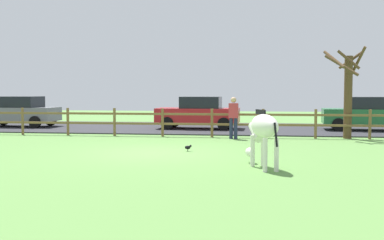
% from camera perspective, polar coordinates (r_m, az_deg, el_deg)
% --- Properties ---
extents(ground_plane, '(60.00, 60.00, 0.00)m').
position_cam_1_polar(ground_plane, '(13.93, -4.92, -4.08)').
color(ground_plane, '#5B8C42').
extents(parking_asphalt, '(28.00, 7.40, 0.05)m').
position_cam_1_polar(parking_asphalt, '(23.04, 0.23, -0.99)').
color(parking_asphalt, '#2D2D33').
rests_on(parking_asphalt, ground_plane).
extents(paddock_fence, '(20.66, 0.11, 1.16)m').
position_cam_1_polar(paddock_fence, '(18.88, -3.70, -0.04)').
color(paddock_fence, brown).
rests_on(paddock_fence, ground_plane).
extents(bare_tree, '(1.62, 1.62, 3.61)m').
position_cam_1_polar(bare_tree, '(18.95, 18.86, 3.53)').
color(bare_tree, '#513A23').
rests_on(bare_tree, ground_plane).
extents(zebra, '(0.96, 1.85, 1.41)m').
position_cam_1_polar(zebra, '(11.07, 8.85, -1.25)').
color(zebra, white).
rests_on(zebra, ground_plane).
extents(crow_on_grass, '(0.21, 0.10, 0.20)m').
position_cam_1_polar(crow_on_grass, '(14.16, -0.50, -3.43)').
color(crow_on_grass, black).
rests_on(crow_on_grass, ground_plane).
extents(parked_car_red, '(4.05, 1.98, 1.56)m').
position_cam_1_polar(parked_car_red, '(22.27, 0.84, 0.96)').
color(parked_car_red, red).
rests_on(parked_car_red, parking_asphalt).
extents(parked_car_grey, '(4.01, 1.91, 1.56)m').
position_cam_1_polar(parked_car_grey, '(25.21, -20.79, 1.03)').
color(parked_car_grey, slate).
rests_on(parked_car_grey, parking_asphalt).
extents(parked_car_green, '(4.10, 2.09, 1.56)m').
position_cam_1_polar(parked_car_green, '(22.83, 21.09, 0.79)').
color(parked_car_green, '#236B38').
rests_on(parked_car_green, parking_asphalt).
extents(visitor_near_fence, '(0.38, 0.25, 1.64)m').
position_cam_1_polar(visitor_near_fence, '(17.92, 5.20, 0.53)').
color(visitor_near_fence, '#232847').
rests_on(visitor_near_fence, ground_plane).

